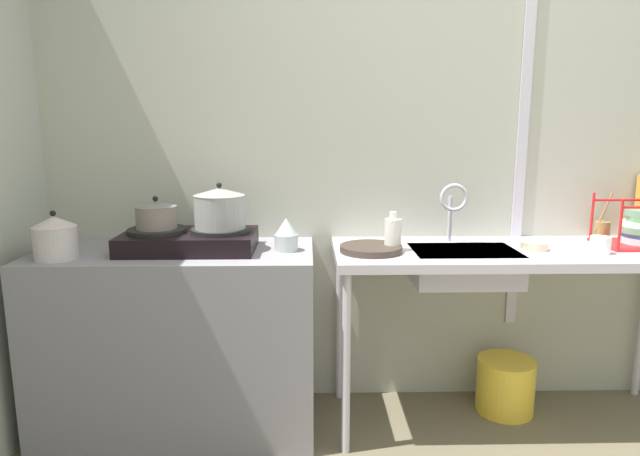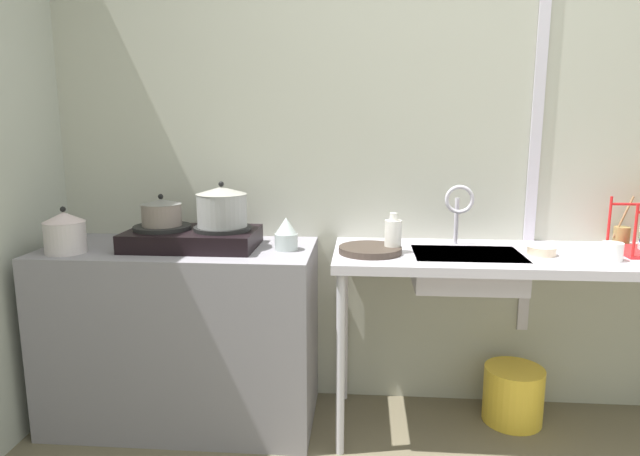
{
  "view_description": "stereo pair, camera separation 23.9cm",
  "coord_description": "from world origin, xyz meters",
  "px_view_note": "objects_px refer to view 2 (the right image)",
  "views": [
    {
      "loc": [
        -0.74,
        -1.05,
        1.38
      ],
      "look_at": [
        -0.69,
        1.31,
        0.94
      ],
      "focal_mm": 30.42,
      "sensor_mm": 36.0,
      "label": 1
    },
    {
      "loc": [
        -0.5,
        -1.04,
        1.38
      ],
      "look_at": [
        -0.69,
        1.31,
        0.94
      ],
      "focal_mm": 30.42,
      "sensor_mm": 36.0,
      "label": 2
    }
  ],
  "objects_px": {
    "faucet": "(459,204)",
    "pot_on_right_burner": "(222,207)",
    "pot_beside_stove": "(65,232)",
    "pot_on_left_burner": "(162,212)",
    "percolator": "(286,234)",
    "small_bowl_on_drainboard": "(542,251)",
    "bottle_by_sink": "(393,236)",
    "frying_pan": "(370,250)",
    "stove": "(193,237)",
    "sink_basin": "(467,270)",
    "cup_by_rack": "(612,251)",
    "bucket_on_floor": "(513,394)",
    "utensil_jar": "(622,235)"
  },
  "relations": [
    {
      "from": "small_bowl_on_drainboard",
      "to": "pot_on_left_burner",
      "type": "bearing_deg",
      "value": 179.2
    },
    {
      "from": "stove",
      "to": "pot_on_right_burner",
      "type": "height_order",
      "value": "pot_on_right_burner"
    },
    {
      "from": "pot_on_left_burner",
      "to": "pot_on_right_burner",
      "type": "bearing_deg",
      "value": 0.0
    },
    {
      "from": "bucket_on_floor",
      "to": "utensil_jar",
      "type": "bearing_deg",
      "value": 16.07
    },
    {
      "from": "faucet",
      "to": "bottle_by_sink",
      "type": "relative_size",
      "value": 1.63
    },
    {
      "from": "faucet",
      "to": "percolator",
      "type": "bearing_deg",
      "value": -170.08
    },
    {
      "from": "pot_on_left_burner",
      "to": "small_bowl_on_drainboard",
      "type": "distance_m",
      "value": 1.68
    },
    {
      "from": "pot_on_left_burner",
      "to": "percolator",
      "type": "height_order",
      "value": "pot_on_left_burner"
    },
    {
      "from": "bottle_by_sink",
      "to": "pot_on_left_burner",
      "type": "bearing_deg",
      "value": 178.54
    },
    {
      "from": "small_bowl_on_drainboard",
      "to": "utensil_jar",
      "type": "xyz_separation_m",
      "value": [
        0.44,
        0.25,
        0.03
      ]
    },
    {
      "from": "pot_beside_stove",
      "to": "pot_on_right_burner",
      "type": "bearing_deg",
      "value": 12.49
    },
    {
      "from": "percolator",
      "to": "sink_basin",
      "type": "relative_size",
      "value": 0.32
    },
    {
      "from": "sink_basin",
      "to": "small_bowl_on_drainboard",
      "type": "xyz_separation_m",
      "value": [
        0.31,
        -0.0,
        0.09
      ]
    },
    {
      "from": "faucet",
      "to": "pot_on_right_burner",
      "type": "bearing_deg",
      "value": -173.51
    },
    {
      "from": "pot_on_left_burner",
      "to": "frying_pan",
      "type": "bearing_deg",
      "value": -2.89
    },
    {
      "from": "pot_on_right_burner",
      "to": "sink_basin",
      "type": "height_order",
      "value": "pot_on_right_burner"
    },
    {
      "from": "small_bowl_on_drainboard",
      "to": "faucet",
      "type": "bearing_deg",
      "value": 156.59
    },
    {
      "from": "pot_on_left_burner",
      "to": "faucet",
      "type": "distance_m",
      "value": 1.34
    },
    {
      "from": "faucet",
      "to": "small_bowl_on_drainboard",
      "type": "relative_size",
      "value": 2.38
    },
    {
      "from": "pot_on_left_burner",
      "to": "faucet",
      "type": "height_order",
      "value": "faucet"
    },
    {
      "from": "pot_on_right_burner",
      "to": "bucket_on_floor",
      "type": "bearing_deg",
      "value": 3.63
    },
    {
      "from": "pot_beside_stove",
      "to": "percolator",
      "type": "bearing_deg",
      "value": 7.9
    },
    {
      "from": "pot_beside_stove",
      "to": "bucket_on_floor",
      "type": "bearing_deg",
      "value": 6.57
    },
    {
      "from": "stove",
      "to": "bottle_by_sink",
      "type": "bearing_deg",
      "value": -1.68
    },
    {
      "from": "utensil_jar",
      "to": "bucket_on_floor",
      "type": "distance_m",
      "value": 0.9
    },
    {
      "from": "pot_beside_stove",
      "to": "small_bowl_on_drainboard",
      "type": "relative_size",
      "value": 1.71
    },
    {
      "from": "pot_beside_stove",
      "to": "bucket_on_floor",
      "type": "xyz_separation_m",
      "value": [
        2.01,
        0.23,
        -0.8
      ]
    },
    {
      "from": "percolator",
      "to": "cup_by_rack",
      "type": "relative_size",
      "value": 1.71
    },
    {
      "from": "sink_basin",
      "to": "bottle_by_sink",
      "type": "height_order",
      "value": "bottle_by_sink"
    },
    {
      "from": "percolator",
      "to": "small_bowl_on_drainboard",
      "type": "distance_m",
      "value": 1.1
    },
    {
      "from": "percolator",
      "to": "small_bowl_on_drainboard",
      "type": "xyz_separation_m",
      "value": [
        1.1,
        -0.01,
        -0.05
      ]
    },
    {
      "from": "frying_pan",
      "to": "bucket_on_floor",
      "type": "relative_size",
      "value": 0.99
    },
    {
      "from": "pot_on_right_burner",
      "to": "sink_basin",
      "type": "bearing_deg",
      "value": -1.22
    },
    {
      "from": "bottle_by_sink",
      "to": "frying_pan",
      "type": "bearing_deg",
      "value": -167.88
    },
    {
      "from": "stove",
      "to": "percolator",
      "type": "relative_size",
      "value": 3.96
    },
    {
      "from": "pot_on_left_burner",
      "to": "frying_pan",
      "type": "height_order",
      "value": "pot_on_left_burner"
    },
    {
      "from": "pot_on_right_burner",
      "to": "bottle_by_sink",
      "type": "xyz_separation_m",
      "value": [
        0.76,
        -0.03,
        -0.11
      ]
    },
    {
      "from": "pot_beside_stove",
      "to": "small_bowl_on_drainboard",
      "type": "bearing_deg",
      "value": 3.41
    },
    {
      "from": "bucket_on_floor",
      "to": "sink_basin",
      "type": "bearing_deg",
      "value": -157.82
    },
    {
      "from": "pot_beside_stove",
      "to": "faucet",
      "type": "distance_m",
      "value": 1.74
    },
    {
      "from": "pot_on_right_burner",
      "to": "frying_pan",
      "type": "distance_m",
      "value": 0.69
    },
    {
      "from": "stove",
      "to": "pot_on_right_burner",
      "type": "relative_size",
      "value": 2.58
    },
    {
      "from": "pot_beside_stove",
      "to": "percolator",
      "type": "xyz_separation_m",
      "value": [
        0.95,
        0.13,
        -0.02
      ]
    },
    {
      "from": "percolator",
      "to": "small_bowl_on_drainboard",
      "type": "relative_size",
      "value": 1.23
    },
    {
      "from": "pot_on_left_burner",
      "to": "faucet",
      "type": "bearing_deg",
      "value": 5.14
    },
    {
      "from": "pot_on_right_burner",
      "to": "pot_on_left_burner",
      "type": "bearing_deg",
      "value": -180.0
    },
    {
      "from": "faucet",
      "to": "frying_pan",
      "type": "relative_size",
      "value": 1.04
    },
    {
      "from": "cup_by_rack",
      "to": "pot_on_left_burner",
      "type": "bearing_deg",
      "value": 177.01
    },
    {
      "from": "faucet",
      "to": "bucket_on_floor",
      "type": "xyz_separation_m",
      "value": [
        0.29,
        -0.03,
        -0.9
      ]
    },
    {
      "from": "pot_beside_stove",
      "to": "sink_basin",
      "type": "distance_m",
      "value": 1.75
    }
  ]
}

